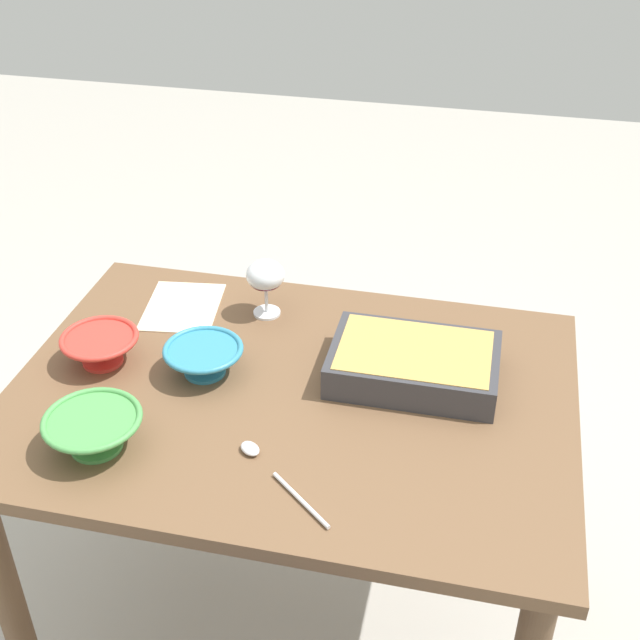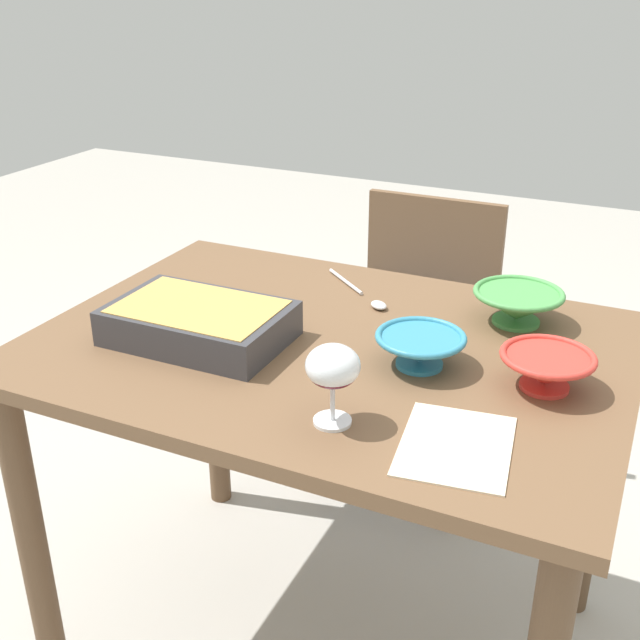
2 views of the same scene
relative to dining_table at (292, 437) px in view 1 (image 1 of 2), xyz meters
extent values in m
plane|color=#B2ADA3|center=(0.00, 0.00, -0.66)|extent=(8.00, 8.00, 0.00)
cube|color=brown|center=(0.00, 0.00, 0.11)|extent=(1.14, 0.82, 0.03)
cylinder|color=brown|center=(-0.51, -0.35, -0.28)|extent=(0.06, 0.06, 0.75)
cylinder|color=brown|center=(0.51, -0.35, -0.28)|extent=(0.06, 0.06, 0.75)
cylinder|color=brown|center=(0.51, 0.35, -0.28)|extent=(0.06, 0.06, 0.75)
cylinder|color=white|center=(0.13, -0.27, 0.13)|extent=(0.06, 0.06, 0.01)
cylinder|color=white|center=(0.13, -0.27, 0.16)|extent=(0.01, 0.01, 0.06)
ellipsoid|color=white|center=(0.13, -0.27, 0.23)|extent=(0.09, 0.09, 0.07)
ellipsoid|color=#4C0A19|center=(0.13, -0.27, 0.22)|extent=(0.08, 0.08, 0.04)
cube|color=#38383D|center=(-0.24, -0.10, 0.16)|extent=(0.34, 0.22, 0.07)
cube|color=tan|center=(-0.24, -0.10, 0.19)|extent=(0.31, 0.20, 0.02)
cylinder|color=red|center=(0.41, -0.01, 0.13)|extent=(0.09, 0.09, 0.01)
cone|color=red|center=(0.41, -0.01, 0.16)|extent=(0.16, 0.16, 0.05)
torus|color=red|center=(0.41, -0.01, 0.19)|extent=(0.16, 0.16, 0.01)
cylinder|color=teal|center=(0.19, -0.02, 0.13)|extent=(0.09, 0.09, 0.01)
cone|color=teal|center=(0.19, -0.02, 0.16)|extent=(0.16, 0.16, 0.05)
torus|color=teal|center=(0.19, -0.02, 0.18)|extent=(0.17, 0.17, 0.01)
cylinder|color=#4C994C|center=(0.31, 0.24, 0.13)|extent=(0.10, 0.10, 0.01)
cone|color=#4C994C|center=(0.31, 0.24, 0.16)|extent=(0.18, 0.18, 0.06)
torus|color=#4C994C|center=(0.31, 0.24, 0.19)|extent=(0.18, 0.18, 0.01)
cylinder|color=silver|center=(-0.09, 0.30, 0.13)|extent=(0.13, 0.11, 0.01)
ellipsoid|color=silver|center=(0.03, 0.19, 0.13)|extent=(0.05, 0.05, 0.01)
cube|color=beige|center=(0.33, -0.25, 0.13)|extent=(0.20, 0.24, 0.00)
camera|label=1|loc=(-0.35, 1.30, 1.19)|focal=47.15mm
camera|label=2|loc=(0.57, -1.26, 0.80)|focal=44.12mm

